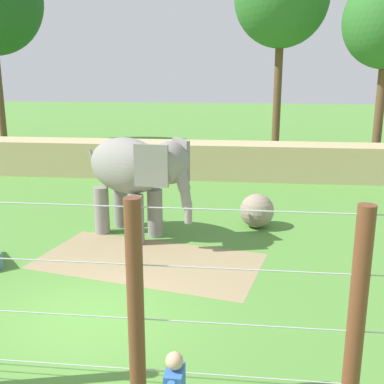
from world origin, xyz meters
The scene contains 6 objects.
ground_plane centered at (0.00, 0.00, 0.00)m, with size 120.00×120.00×0.00m, color #518938.
dirt_patch centered at (0.60, 3.05, 0.00)m, with size 5.83×2.98×0.01m, color #937F5B.
embankment_wall centered at (0.00, 13.21, 0.81)m, with size 36.00×1.80×1.61m, color tan.
elephant centered at (-0.15, 4.89, 2.02)m, with size 3.71×2.98×3.05m.
enrichment_ball centered at (3.50, 6.19, 0.54)m, with size 1.09×1.09×1.09m, color gray.
cable_fence centered at (0.05, -2.41, 1.64)m, with size 10.33×0.25×3.27m.
Camera 1 is at (3.07, -8.55, 5.00)m, focal length 44.72 mm.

